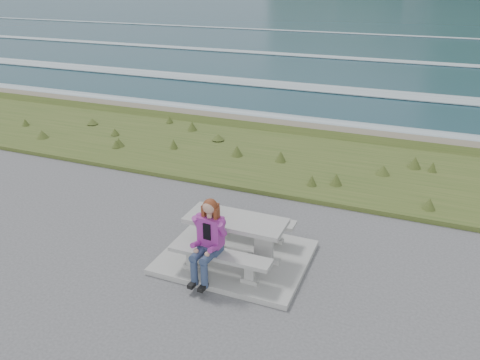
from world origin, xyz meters
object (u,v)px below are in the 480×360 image
object	(u,v)px
bench_seaward	(250,221)
seated_woman	(207,251)
picnic_table	(236,227)
bench_landward	(220,258)

from	to	relation	value
bench_seaward	seated_woman	world-z (taller)	seated_woman
seated_woman	bench_seaward	bearing A→B (deg)	87.94
bench_seaward	seated_woman	bearing A→B (deg)	-96.57
picnic_table	seated_woman	distance (m)	0.86
bench_seaward	seated_woman	distance (m)	1.55
picnic_table	bench_landward	bearing A→B (deg)	-90.00
picnic_table	seated_woman	world-z (taller)	seated_woman
bench_seaward	seated_woman	xyz separation A→B (m)	(-0.18, -1.53, 0.17)
picnic_table	bench_seaward	size ratio (longest dim) A/B	1.00
seated_woman	picnic_table	bearing A→B (deg)	82.55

